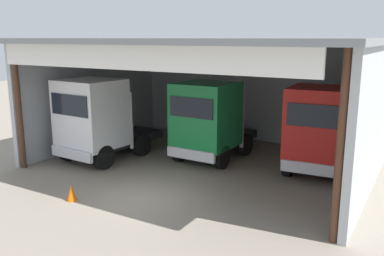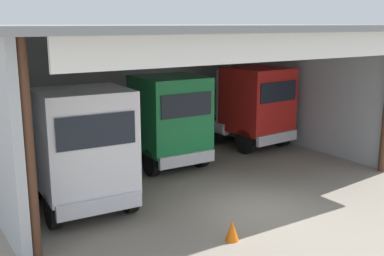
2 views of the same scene
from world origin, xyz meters
name	(u,v)px [view 1 (image 1 of 2)]	position (x,y,z in m)	size (l,w,h in m)	color
ground_plane	(142,198)	(0.00, 0.00, 0.00)	(80.00, 80.00, 0.00)	gray
workshop_shed	(218,76)	(0.00, 5.75, 3.81)	(14.09, 11.09, 5.49)	#ADB2B7
truck_white_center_right_bay	(96,119)	(-4.46, 2.58, 1.93)	(2.76, 5.30, 3.73)	white
truck_green_yard_outside	(209,120)	(-0.12, 5.17, 1.89)	(2.62, 5.10, 3.59)	#197F3D
truck_red_center_bay	(321,129)	(4.71, 5.66, 1.93)	(2.85, 4.67, 3.63)	red
oil_drum	(199,131)	(-2.56, 8.52, 0.46)	(0.58, 0.58, 0.93)	gold
tool_cart	(210,129)	(-2.10, 8.96, 0.50)	(0.90, 0.60, 1.00)	#1E59A5
traffic_cone	(72,193)	(-1.92, -1.44, 0.28)	(0.36, 0.36, 0.56)	orange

